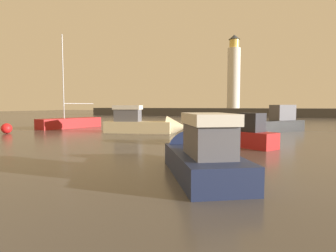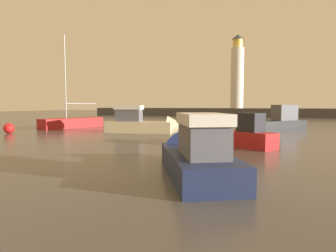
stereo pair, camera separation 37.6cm
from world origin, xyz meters
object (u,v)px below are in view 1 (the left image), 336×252
object	(u,v)px
lighthouse	(234,74)
motorboat_0	(274,123)
sailboat_moored	(70,123)
mooring_buoy	(7,128)
motorboat_2	(236,135)
motorboat_3	(196,153)
motorboat_4	(147,124)

from	to	relation	value
lighthouse	motorboat_0	distance (m)	43.04
sailboat_moored	mooring_buoy	distance (m)	8.03
lighthouse	motorboat_2	world-z (taller)	lighthouse
lighthouse	mooring_buoy	world-z (taller)	lighthouse
motorboat_0	motorboat_3	size ratio (longest dim) A/B	0.90
motorboat_0	motorboat_3	world-z (taller)	motorboat_0
lighthouse	motorboat_3	size ratio (longest dim) A/B	2.42
motorboat_2	motorboat_4	size ratio (longest dim) A/B	0.66
lighthouse	sailboat_moored	world-z (taller)	lighthouse
motorboat_2	sailboat_moored	xyz separation A→B (m)	(-20.73, 9.14, -0.09)
motorboat_2	lighthouse	bearing A→B (deg)	96.08
lighthouse	motorboat_2	size ratio (longest dim) A/B	3.22
lighthouse	motorboat_0	size ratio (longest dim) A/B	2.69
motorboat_4	motorboat_0	bearing A→B (deg)	23.27
sailboat_moored	mooring_buoy	world-z (taller)	sailboat_moored
mooring_buoy	motorboat_4	bearing A→B (deg)	22.05
motorboat_0	motorboat_2	xyz separation A→B (m)	(-2.75, -11.55, -0.20)
motorboat_3	lighthouse	bearing A→B (deg)	94.45
lighthouse	motorboat_2	xyz separation A→B (m)	(5.61, -52.65, -9.85)
motorboat_2	motorboat_0	bearing A→B (deg)	76.59
motorboat_2	motorboat_3	size ratio (longest dim) A/B	0.75
sailboat_moored	motorboat_3	bearing A→B (deg)	-41.22
motorboat_2	motorboat_4	bearing A→B (deg)	145.60
motorboat_4	mooring_buoy	bearing A→B (deg)	-157.95
motorboat_0	motorboat_4	world-z (taller)	motorboat_0
motorboat_0	sailboat_moored	distance (m)	23.60
lighthouse	sailboat_moored	xyz separation A→B (m)	(-15.12, -43.51, -9.94)
motorboat_2	mooring_buoy	xyz separation A→B (m)	(-22.00, 1.22, -0.23)
motorboat_0	mooring_buoy	world-z (taller)	motorboat_0
lighthouse	mooring_buoy	distance (m)	54.92
motorboat_0	motorboat_2	size ratio (longest dim) A/B	1.19
motorboat_0	mooring_buoy	size ratio (longest dim) A/B	6.71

